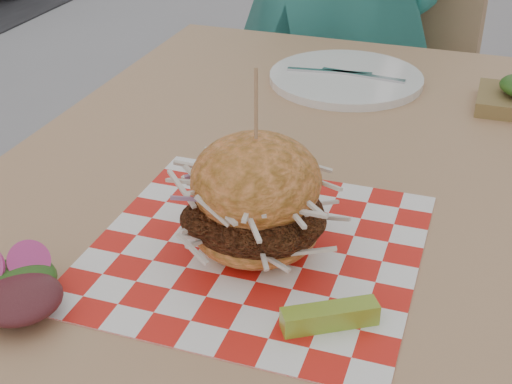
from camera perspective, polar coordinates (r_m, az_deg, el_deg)
patio_table at (r=1.00m, az=2.33°, el=-2.67°), size 0.80×1.20×0.75m
patio_chair at (r=1.90m, az=11.33°, el=9.06°), size 0.50×0.51×0.95m
paper_liner at (r=0.81m, az=0.00°, el=-4.55°), size 0.36×0.36×0.00m
sandwich at (r=0.78m, az=0.00°, el=-0.86°), size 0.19×0.19×0.21m
pickle_spear at (r=0.70m, az=5.93°, el=-9.87°), size 0.09×0.07×0.02m
side_salad at (r=0.77m, az=-19.21°, el=-7.04°), size 0.14×0.14×0.05m
place_setting at (r=1.28m, az=7.21°, el=9.02°), size 0.27×0.27×0.02m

